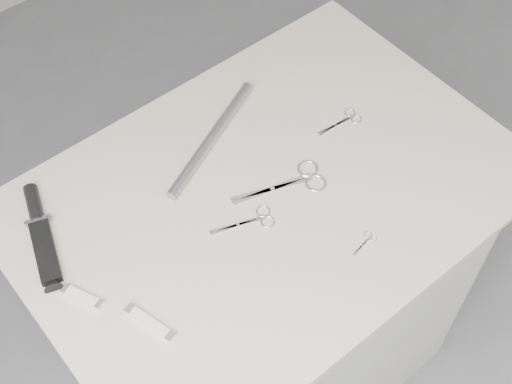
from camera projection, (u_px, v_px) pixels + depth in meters
ground at (264, 369)px, 2.17m from camera, size 4.00×4.00×0.01m
plinth at (266, 300)px, 1.81m from camera, size 0.90×0.60×0.90m
display_board at (268, 194)px, 1.43m from camera, size 1.00×0.70×0.02m
large_shears at (298, 181)px, 1.44m from camera, size 0.19×0.11×0.01m
embroidery_scissors_a at (254, 220)px, 1.38m from camera, size 0.13×0.07×0.00m
embroidery_scissors_b at (345, 120)px, 1.53m from camera, size 0.11×0.05×0.00m
tiny_scissors at (366, 241)px, 1.35m from camera, size 0.06×0.03×0.00m
sheathed_knife at (40, 229)px, 1.36m from camera, size 0.11×0.23×0.03m
pocket_knife_a at (150, 323)px, 1.25m from camera, size 0.05×0.11×0.01m
pocket_knife_b at (82, 297)px, 1.28m from camera, size 0.05×0.08×0.01m
metal_rail at (211, 138)px, 1.49m from camera, size 0.32×0.16×0.02m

